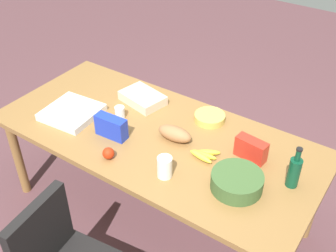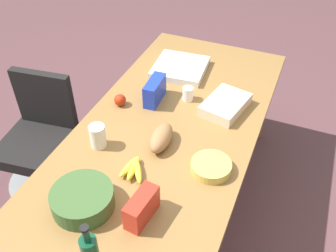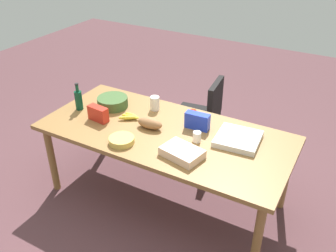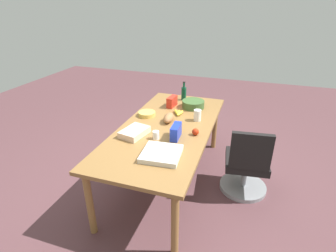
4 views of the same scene
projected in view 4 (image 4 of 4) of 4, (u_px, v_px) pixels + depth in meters
The scene contains 15 objects.
ground_plane at pixel (167, 180), 3.48m from camera, with size 10.00×10.00×0.00m, color brown.
conference_table at pixel (167, 132), 3.17m from camera, with size 2.25×1.03×0.77m.
office_chair at pixel (246, 168), 3.13m from camera, with size 0.56×0.56×0.87m.
chip_bag_red at pixel (172, 102), 3.69m from camera, with size 0.20×0.08×0.14m, color red.
banana_bunch at pixel (178, 113), 3.46m from camera, with size 0.18×0.14×0.04m.
sheet_cake at pixel (135, 132), 2.94m from camera, with size 0.32×0.22×0.07m, color beige.
bread_loaf at pixel (169, 118), 3.25m from camera, with size 0.24×0.11×0.10m, color #9B6740.
chip_bag_blue at pixel (176, 132), 2.86m from camera, with size 0.22×0.08×0.15m, color #1C35BC.
pizza_box at pixel (161, 154), 2.55m from camera, with size 0.36×0.36×0.05m, color silver.
mayo_jar at pixel (197, 115), 3.27m from camera, with size 0.09×0.09×0.14m, color white.
apple_red at pixel (195, 132), 2.94m from camera, with size 0.08×0.08×0.08m, color #B3280E.
wine_bottle at pixel (184, 93), 3.91m from camera, with size 0.08×0.08×0.27m.
salad_bowl at pixel (193, 104), 3.66m from camera, with size 0.30×0.30×0.10m, color #3B5A2D.
chip_bowl at pixel (147, 114), 3.42m from camera, with size 0.22×0.22×0.05m, color gold.
paper_cup at pixel (156, 135), 2.85m from camera, with size 0.07×0.07×0.09m, color white.
Camera 4 is at (-2.67, -0.91, 2.14)m, focal length 28.67 mm.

